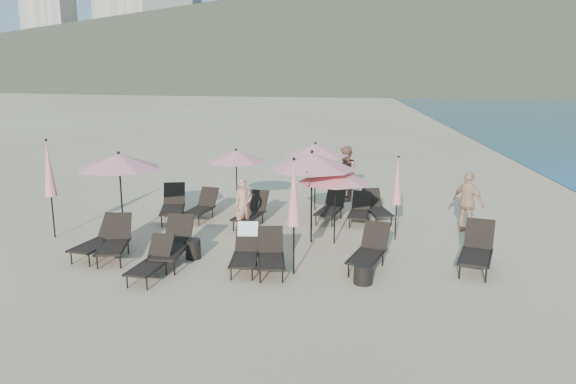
# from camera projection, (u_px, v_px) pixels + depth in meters

# --- Properties ---
(ground) EXTENTS (800.00, 800.00, 0.00)m
(ground) POSITION_uv_depth(u_px,v_px,m) (295.00, 272.00, 12.93)
(ground) COLOR #D6BA8C
(ground) RESTS_ON ground
(volcanic_headland) EXTENTS (690.00, 690.00, 55.00)m
(volcanic_headland) POSITION_uv_depth(u_px,v_px,m) (466.00, 24.00, 296.36)
(volcanic_headland) COLOR brown
(volcanic_headland) RESTS_ON ground
(hotel_skyline) EXTENTS (109.00, 82.00, 55.00)m
(hotel_skyline) POSITION_uv_depth(u_px,v_px,m) (141.00, 26.00, 278.36)
(hotel_skyline) COLOR beige
(hotel_skyline) RESTS_ON ground
(lounger_0) EXTENTS (0.92, 1.77, 0.97)m
(lounger_0) POSITION_uv_depth(u_px,v_px,m) (115.00, 240.00, 13.80)
(lounger_0) COLOR black
(lounger_0) RESTS_ON ground
(lounger_1) EXTENTS (0.80, 1.55, 0.85)m
(lounger_1) POSITION_uv_depth(u_px,v_px,m) (152.00, 261.00, 12.50)
(lounger_1) COLOR black
(lounger_1) RESTS_ON ground
(lounger_2) EXTENTS (0.62, 1.57, 0.97)m
(lounger_2) POSITION_uv_depth(u_px,v_px,m) (246.00, 249.00, 13.09)
(lounger_2) COLOR black
(lounger_2) RESTS_ON ground
(lounger_3) EXTENTS (0.77, 1.62, 0.90)m
(lounger_3) POSITION_uv_depth(u_px,v_px,m) (271.00, 254.00, 12.89)
(lounger_3) COLOR black
(lounger_3) RESTS_ON ground
(lounger_4) EXTENTS (1.14, 1.77, 0.95)m
(lounger_4) POSITION_uv_depth(u_px,v_px,m) (370.00, 250.00, 13.11)
(lounger_4) COLOR black
(lounger_4) RESTS_ON ground
(lounger_5) EXTENTS (1.21, 1.90, 1.02)m
(lounger_5) POSITION_uv_depth(u_px,v_px,m) (477.00, 249.00, 13.04)
(lounger_5) COLOR black
(lounger_5) RESTS_ON ground
(lounger_6) EXTENTS (0.99, 1.87, 1.02)m
(lounger_6) POSITION_uv_depth(u_px,v_px,m) (173.00, 204.00, 17.28)
(lounger_6) COLOR black
(lounger_6) RESTS_ON ground
(lounger_7) EXTENTS (0.91, 1.63, 0.88)m
(lounger_7) POSITION_uv_depth(u_px,v_px,m) (202.00, 206.00, 17.32)
(lounger_7) COLOR black
(lounger_7) RESTS_ON ground
(lounger_8) EXTENTS (0.99, 1.73, 0.94)m
(lounger_8) POSITION_uv_depth(u_px,v_px,m) (251.00, 211.00, 16.65)
(lounger_8) COLOR black
(lounger_8) RESTS_ON ground
(lounger_9) EXTENTS (1.03, 1.69, 0.91)m
(lounger_9) POSITION_uv_depth(u_px,v_px,m) (331.00, 207.00, 17.21)
(lounger_9) COLOR black
(lounger_9) RESTS_ON ground
(lounger_10) EXTENTS (0.77, 1.55, 0.86)m
(lounger_10) POSITION_uv_depth(u_px,v_px,m) (360.00, 210.00, 16.95)
(lounger_10) COLOR black
(lounger_10) RESTS_ON ground
(lounger_11) EXTENTS (0.91, 1.61, 0.87)m
(lounger_11) POSITION_uv_depth(u_px,v_px,m) (376.00, 207.00, 17.21)
(lounger_11) COLOR black
(lounger_11) RESTS_ON ground
(lounger_12) EXTENTS (1.01, 1.74, 0.94)m
(lounger_12) POSITION_uv_depth(u_px,v_px,m) (100.00, 239.00, 13.95)
(lounger_12) COLOR black
(lounger_12) RESTS_ON ground
(lounger_13) EXTENTS (0.72, 1.79, 1.02)m
(lounger_13) POSITION_uv_depth(u_px,v_px,m) (173.00, 244.00, 13.46)
(lounger_13) COLOR black
(lounger_13) RESTS_ON ground
(umbrella_open_0) EXTENTS (2.23, 2.23, 2.40)m
(umbrella_open_0) POSITION_uv_depth(u_px,v_px,m) (119.00, 161.00, 15.13)
(umbrella_open_0) COLOR black
(umbrella_open_0) RESTS_ON ground
(umbrella_open_1) EXTENTS (2.33, 2.33, 2.51)m
(umbrella_open_1) POSITION_uv_depth(u_px,v_px,m) (312.00, 161.00, 14.62)
(umbrella_open_1) COLOR black
(umbrella_open_1) RESTS_ON ground
(umbrella_open_2) EXTENTS (1.95, 1.95, 2.10)m
(umbrella_open_2) POSITION_uv_depth(u_px,v_px,m) (335.00, 175.00, 14.60)
(umbrella_open_2) COLOR black
(umbrella_open_2) RESTS_ON ground
(umbrella_open_3) EXTENTS (1.94, 1.94, 2.09)m
(umbrella_open_3) POSITION_uv_depth(u_px,v_px,m) (236.00, 156.00, 17.80)
(umbrella_open_3) COLOR black
(umbrella_open_3) RESTS_ON ground
(umbrella_open_4) EXTENTS (2.11, 2.11, 2.27)m
(umbrella_open_4) POSITION_uv_depth(u_px,v_px,m) (315.00, 150.00, 18.07)
(umbrella_open_4) COLOR black
(umbrella_open_4) RESTS_ON ground
(umbrella_closed_0) EXTENTS (0.32, 0.32, 2.70)m
(umbrella_closed_0) POSITION_uv_depth(u_px,v_px,m) (294.00, 194.00, 12.40)
(umbrella_closed_0) COLOR black
(umbrella_closed_0) RESTS_ON ground
(umbrella_closed_1) EXTENTS (0.27, 0.27, 2.33)m
(umbrella_closed_1) POSITION_uv_depth(u_px,v_px,m) (397.00, 182.00, 14.99)
(umbrella_closed_1) COLOR black
(umbrella_closed_1) RESTS_ON ground
(umbrella_closed_2) EXTENTS (0.32, 0.32, 2.75)m
(umbrella_closed_2) POSITION_uv_depth(u_px,v_px,m) (49.00, 169.00, 15.14)
(umbrella_closed_2) COLOR black
(umbrella_closed_2) RESTS_ON ground
(side_table_0) EXTENTS (0.38, 0.38, 0.49)m
(side_table_0) POSITION_uv_depth(u_px,v_px,m) (193.00, 249.00, 13.79)
(side_table_0) COLOR black
(side_table_0) RESTS_ON ground
(side_table_1) EXTENTS (0.42, 0.42, 0.44)m
(side_table_1) POSITION_uv_depth(u_px,v_px,m) (363.00, 274.00, 12.19)
(side_table_1) COLOR black
(side_table_1) RESTS_ON ground
(beachgoer_a) EXTENTS (0.68, 0.64, 1.56)m
(beachgoer_a) POSITION_uv_depth(u_px,v_px,m) (243.00, 205.00, 15.91)
(beachgoer_a) COLOR tan
(beachgoer_a) RESTS_ON ground
(beachgoer_b) EXTENTS (0.79, 0.98, 1.93)m
(beachgoer_b) POSITION_uv_depth(u_px,v_px,m) (345.00, 174.00, 19.62)
(beachgoer_b) COLOR #99634F
(beachgoer_b) RESTS_ON ground
(beachgoer_c) EXTENTS (0.98, 1.07, 1.76)m
(beachgoer_c) POSITION_uv_depth(u_px,v_px,m) (468.00, 202.00, 15.85)
(beachgoer_c) COLOR tan
(beachgoer_c) RESTS_ON ground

